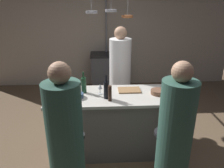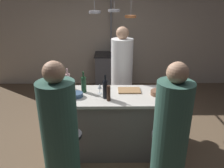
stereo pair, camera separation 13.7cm
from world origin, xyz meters
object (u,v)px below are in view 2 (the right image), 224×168
at_px(bar_stool_left, 72,155).
at_px(wine_glass_near_left_guest, 64,92).
at_px(bar_stool_right, 161,154).
at_px(mixing_bowl_blue, 76,95).
at_px(guest_right, 169,146).
at_px(wine_bottle_rose, 68,81).
at_px(guest_left, 61,148).
at_px(cutting_board, 129,90).
at_px(stove_range, 111,71).
at_px(chef, 122,81).
at_px(wine_bottle_green, 84,84).
at_px(wine_bottle_dark, 105,89).
at_px(mixing_bowl_wooden, 158,93).
at_px(pepper_mill, 109,93).
at_px(wine_glass_by_chef, 100,87).

xyz_separation_m(bar_stool_left, wine_glass_near_left_guest, (-0.15, 0.48, 0.63)).
relative_size(bar_stool_right, bar_stool_left, 1.00).
distance_m(bar_stool_right, mixing_bowl_blue, 1.33).
xyz_separation_m(guest_right, wine_bottle_rose, (-1.22, 1.22, 0.26)).
height_order(guest_left, cutting_board, guest_left).
height_order(stove_range, chef, chef).
bearing_deg(wine_bottle_green, wine_glass_near_left_guest, -135.43).
bearing_deg(cutting_board, wine_bottle_rose, 172.52).
xyz_separation_m(guest_right, wine_bottle_dark, (-0.66, 0.86, 0.27)).
height_order(wine_bottle_rose, mixing_bowl_blue, wine_bottle_rose).
distance_m(bar_stool_left, mixing_bowl_wooden, 1.39).
xyz_separation_m(pepper_mill, wine_bottle_green, (-0.35, 0.29, 0.01)).
relative_size(wine_bottle_rose, mixing_bowl_wooden, 1.48).
relative_size(wine_glass_near_left_guest, wine_glass_by_chef, 1.00).
distance_m(bar_stool_left, mixing_bowl_blue, 0.78).
distance_m(chef, bar_stool_left, 1.63).
relative_size(bar_stool_left, wine_bottle_rose, 2.23).
height_order(guest_left, mixing_bowl_wooden, guest_left).
xyz_separation_m(stove_range, mixing_bowl_blue, (-0.49, -2.52, 0.48)).
height_order(chef, guest_right, chef).
bearing_deg(wine_bottle_green, pepper_mill, -39.69).
relative_size(guest_right, wine_bottle_dark, 5.02).
height_order(pepper_mill, wine_bottle_green, wine_bottle_green).
bearing_deg(wine_glass_by_chef, guest_right, -53.73).
relative_size(chef, bar_stool_right, 2.55).
relative_size(guest_left, wine_bottle_green, 5.43).
height_order(guest_right, pepper_mill, guest_right).
relative_size(bar_stool_left, pepper_mill, 3.24).
distance_m(pepper_mill, wine_glass_by_chef, 0.27).
xyz_separation_m(wine_glass_near_left_guest, mixing_bowl_wooden, (1.28, 0.13, -0.08)).
bearing_deg(guest_left, wine_bottle_green, 84.19).
bearing_deg(wine_glass_near_left_guest, pepper_mill, -5.62).
relative_size(pepper_mill, mixing_bowl_blue, 1.16).
distance_m(wine_bottle_green, mixing_bowl_blue, 0.21).
relative_size(bar_stool_right, guest_left, 0.41).
distance_m(wine_bottle_green, wine_bottle_rose, 0.29).
height_order(bar_stool_left, mixing_bowl_wooden, mixing_bowl_wooden).
relative_size(cutting_board, wine_bottle_dark, 0.98).
bearing_deg(guest_right, pepper_mill, 128.38).
height_order(chef, wine_glass_near_left_guest, chef).
distance_m(guest_left, wine_glass_by_chef, 1.12).
relative_size(stove_range, mixing_bowl_wooden, 4.33).
bearing_deg(wine_bottle_rose, pepper_mill, -36.19).
height_order(wine_bottle_dark, wine_glass_near_left_guest, wine_bottle_dark).
xyz_separation_m(pepper_mill, mixing_bowl_blue, (-0.44, 0.13, -0.08)).
distance_m(mixing_bowl_blue, mixing_bowl_wooden, 1.12).
xyz_separation_m(wine_bottle_rose, wine_glass_near_left_guest, (0.01, -0.38, -0.01)).
bearing_deg(wine_bottle_dark, guest_right, -52.58).
xyz_separation_m(guest_left, cutting_board, (0.76, 1.13, 0.14)).
xyz_separation_m(bar_stool_right, bar_stool_left, (-1.08, 0.00, 0.00)).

